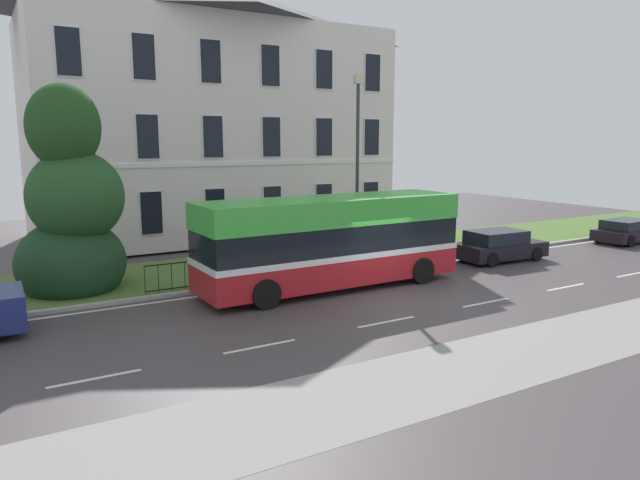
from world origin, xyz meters
TOP-DOWN VIEW (x-y plane):
  - ground_plane at (0.00, 1.06)m, footprint 60.00×56.00m
  - georgian_townhouse at (-0.77, 16.08)m, footprint 18.37×9.58m
  - iron_verge_railing at (-0.77, 4.40)m, footprint 13.20×0.04m
  - evergreen_tree at (-9.24, 6.23)m, footprint 3.64×3.62m
  - single_decker_bus at (-1.28, 2.42)m, footprint 9.70×2.82m
  - parked_hatchback_00 at (7.49, 2.76)m, footprint 4.11×2.06m
  - parked_hatchback_01 at (16.73, 2.68)m, footprint 4.08×2.08m
  - street_lamp_post at (1.68, 5.22)m, footprint 0.36×0.24m
  - litter_bin at (-0.41, 5.04)m, footprint 0.46×0.46m

SIDE VIEW (x-z plane):
  - ground_plane at x=0.00m, z-range -0.11..0.07m
  - parked_hatchback_01 at x=16.73m, z-range -0.01..1.17m
  - iron_verge_railing at x=-0.77m, z-range 0.14..1.11m
  - litter_bin at x=-0.41m, z-range 0.12..1.16m
  - parked_hatchback_00 at x=7.49m, z-range -0.02..1.31m
  - single_decker_bus at x=-1.28m, z-range 0.08..3.30m
  - evergreen_tree at x=-9.24m, z-range -1.10..6.42m
  - street_lamp_post at x=1.68m, z-range 0.62..8.29m
  - georgian_townhouse at x=-0.77m, z-range 0.16..13.69m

